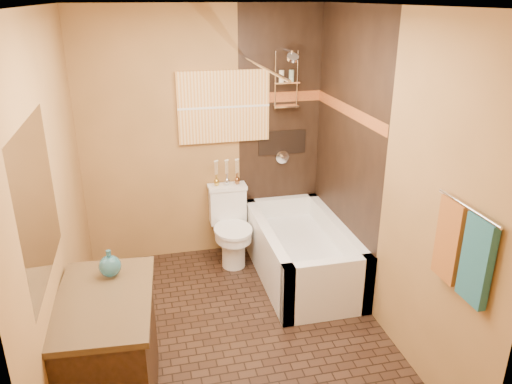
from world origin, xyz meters
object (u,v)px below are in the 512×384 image
object	(u,v)px
sunset_painting	(224,107)
vanity	(109,354)
bathtub	(301,256)
toilet	(231,226)

from	to	relation	value
sunset_painting	vanity	bearing A→B (deg)	-119.17
bathtub	vanity	size ratio (longest dim) A/B	1.51
bathtub	vanity	xyz separation A→B (m)	(-1.72, -1.29, 0.20)
toilet	vanity	distance (m)	2.09
vanity	toilet	bearing A→B (deg)	61.47
bathtub	toilet	distance (m)	0.78
sunset_painting	bathtub	size ratio (longest dim) A/B	0.60
bathtub	toilet	size ratio (longest dim) A/B	1.96
vanity	sunset_painting	bearing A→B (deg)	64.92
toilet	bathtub	bearing A→B (deg)	-37.85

